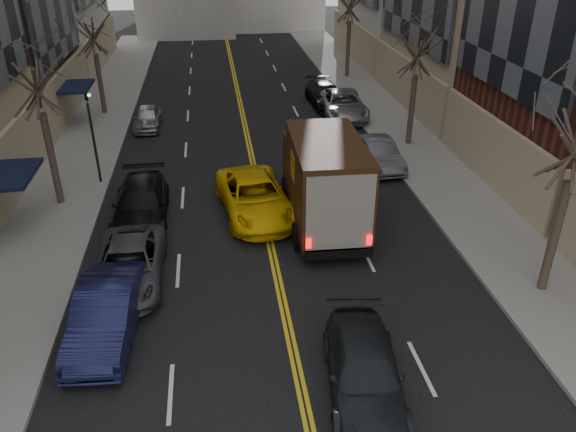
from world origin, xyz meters
name	(u,v)px	position (x,y,z in m)	size (l,w,h in m)	color
sidewalk_left	(85,147)	(-9.00, 27.00, 0.07)	(4.00, 66.00, 0.15)	slate
sidewalk_right	(400,132)	(9.00, 27.00, 0.07)	(4.00, 66.00, 0.15)	slate
tree_lf_mid	(30,53)	(-8.80, 20.00, 6.60)	(3.20, 3.20, 8.91)	#382D23
tree_lf_far	(90,17)	(-8.80, 33.00, 6.02)	(3.20, 3.20, 8.12)	#382D23
tree_rt_mid	(420,31)	(8.80, 25.00, 6.17)	(3.20, 3.20, 8.32)	#382D23
traffic_signal	(92,128)	(-7.39, 22.00, 2.82)	(0.29, 0.26, 4.70)	black
ups_truck	(324,181)	(2.35, 16.77, 1.94)	(3.03, 7.09, 3.84)	black
observer_sedan	(364,372)	(1.62, 7.38, 0.69)	(2.49, 4.96, 1.38)	black
taxi	(255,197)	(-0.37, 17.98, 0.80)	(2.66, 5.77, 1.60)	yellow
pedestrian	(329,219)	(2.37, 15.58, 0.81)	(0.59, 0.39, 1.62)	black
parked_lf_b	(106,314)	(-5.45, 10.69, 0.80)	(1.68, 4.83, 1.59)	#121539
parked_lf_c	(129,265)	(-5.10, 13.50, 0.69)	(2.30, 4.99, 1.39)	#44484B
parked_lf_d	(141,204)	(-5.10, 18.02, 0.78)	(2.17, 5.34, 1.55)	black
parked_lf_e	(147,118)	(-5.81, 29.99, 0.64)	(1.50, 3.74, 1.27)	#989A9F
parked_rt_a	(379,153)	(6.30, 22.32, 0.71)	(1.50, 4.29, 1.41)	#4B4D53
parked_rt_b	(343,104)	(6.30, 30.49, 0.80)	(2.64, 5.73, 1.59)	#9C9EA3
parked_rt_c	(325,95)	(5.68, 33.03, 0.73)	(2.06, 5.06, 1.47)	black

